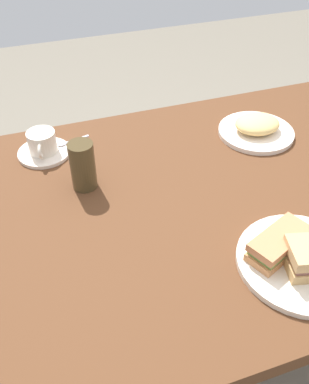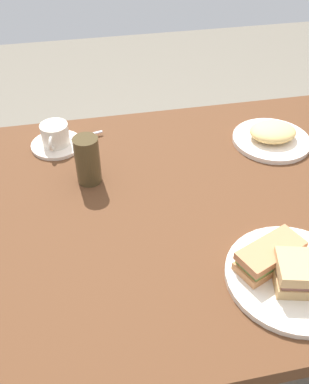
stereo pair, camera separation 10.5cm
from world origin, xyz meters
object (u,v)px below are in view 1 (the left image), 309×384
object	(u,v)px
spoon	(68,142)
drinking_glass	(83,166)
dining_table	(224,215)
sandwich_back	(280,243)
coffee_saucer	(44,152)
sandwich_plate	(302,262)
coffee_cup	(42,142)
side_plate	(256,132)

from	to	relation	value
spoon	drinking_glass	xyz separation A→B (m)	(-0.01, 0.20, 0.05)
dining_table	sandwich_back	xyz separation A→B (m)	(-0.00, 0.23, 0.13)
sandwich_back	drinking_glass	xyz separation A→B (m)	(0.34, -0.37, 0.03)
coffee_saucer	spoon	size ratio (longest dim) A/B	1.50
dining_table	sandwich_plate	bearing A→B (deg)	98.35
coffee_cup	sandwich_back	bearing A→B (deg)	127.97
dining_table	coffee_cup	xyz separation A→B (m)	(0.42, -0.31, 0.13)
dining_table	coffee_saucer	world-z (taller)	coffee_saucer
dining_table	sandwich_plate	xyz separation A→B (m)	(-0.04, 0.27, 0.10)
dining_table	sandwich_back	size ratio (longest dim) A/B	7.52
coffee_cup	spoon	bearing A→B (deg)	-164.85
coffee_cup	spoon	size ratio (longest dim) A/B	1.08
sandwich_plate	coffee_saucer	size ratio (longest dim) A/B	1.89
coffee_saucer	drinking_glass	xyz separation A→B (m)	(-0.08, 0.18, 0.06)
dining_table	spoon	size ratio (longest dim) A/B	12.23
dining_table	sandwich_back	distance (m)	0.27
sandwich_plate	drinking_glass	xyz separation A→B (m)	(0.38, -0.41, 0.06)
dining_table	coffee_cup	bearing A→B (deg)	-36.62
coffee_saucer	spoon	xyz separation A→B (m)	(-0.07, -0.02, 0.01)
dining_table	side_plate	size ratio (longest dim) A/B	5.32
dining_table	coffee_cup	distance (m)	0.54
sandwich_back	coffee_saucer	size ratio (longest dim) A/B	1.08
coffee_saucer	drinking_glass	size ratio (longest dim) A/B	1.13
dining_table	coffee_cup	world-z (taller)	coffee_cup
spoon	dining_table	bearing A→B (deg)	136.33
coffee_cup	drinking_glass	xyz separation A→B (m)	(-0.08, 0.18, 0.02)
dining_table	coffee_cup	size ratio (longest dim) A/B	11.30
spoon	drinking_glass	world-z (taller)	drinking_glass
coffee_saucer	coffee_cup	bearing A→B (deg)	76.84
coffee_saucer	drinking_glass	bearing A→B (deg)	114.38
sandwich_plate	side_plate	world-z (taller)	same
coffee_saucer	side_plate	world-z (taller)	side_plate
sandwich_plate	spoon	size ratio (longest dim) A/B	2.84
side_plate	drinking_glass	size ratio (longest dim) A/B	1.73
sandwich_plate	drinking_glass	distance (m)	0.56
sandwich_plate	coffee_cup	xyz separation A→B (m)	(0.46, -0.58, 0.04)
coffee_cup	drinking_glass	size ratio (longest dim) A/B	0.82
coffee_cup	coffee_saucer	bearing A→B (deg)	-103.16
spoon	side_plate	distance (m)	0.56
dining_table	spoon	distance (m)	0.49
spoon	side_plate	world-z (taller)	spoon
sandwich_plate	dining_table	bearing A→B (deg)	-81.65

